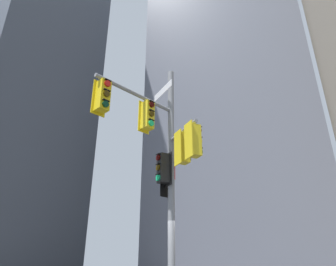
# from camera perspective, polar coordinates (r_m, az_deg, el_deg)

# --- Properties ---
(building_tower_left) EXTENTS (12.31, 12.31, 38.91)m
(building_tower_left) POSITION_cam_1_polar(r_m,az_deg,el_deg) (32.28, -27.77, 13.87)
(building_tower_left) COLOR #4C5460
(building_tower_left) RESTS_ON ground
(building_mid_block) EXTENTS (15.04, 15.04, 34.60)m
(building_mid_block) POSITION_cam_1_polar(r_m,az_deg,el_deg) (34.52, 11.92, 4.66)
(building_mid_block) COLOR slate
(building_mid_block) RESTS_ON ground
(signal_pole_assembly) EXTENTS (2.98, 3.35, 8.19)m
(signal_pole_assembly) POSITION_cam_1_polar(r_m,az_deg,el_deg) (9.76, -0.97, -3.30)
(signal_pole_assembly) COLOR gray
(signal_pole_assembly) RESTS_ON ground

